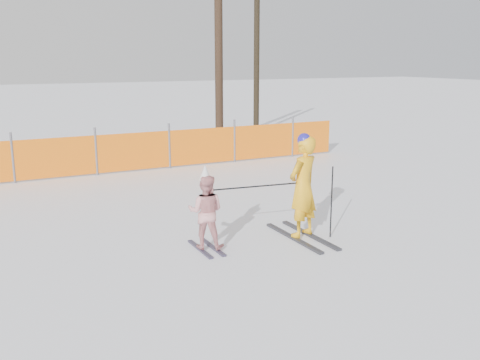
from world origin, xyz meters
TOP-DOWN VIEW (x-y plane):
  - ground at (0.00, 0.00)m, footprint 120.00×120.00m
  - adult at (0.92, -0.01)m, footprint 0.73×1.67m
  - child at (-0.75, 0.21)m, footprint 0.73×0.90m
  - ski_poles at (0.68, -0.04)m, footprint 2.02×0.43m
  - safety_fence at (-2.47, 6.59)m, footprint 17.40×0.06m
  - tree_trunks at (4.97, 10.86)m, footprint 2.66×1.89m

SIDE VIEW (x-z plane):
  - ground at x=0.00m, z-range 0.00..0.00m
  - safety_fence at x=-2.47m, z-range -0.07..1.18m
  - child at x=-0.75m, z-range -0.06..1.32m
  - ski_poles at x=0.68m, z-range 0.19..1.42m
  - adult at x=0.92m, z-range -0.01..1.79m
  - tree_trunks at x=4.97m, z-range -0.13..5.95m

